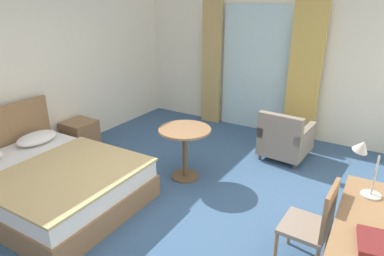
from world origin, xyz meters
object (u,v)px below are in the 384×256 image
bed (48,181)px  nightstand (80,135)px  desk_lamp (364,157)px  closed_book (377,243)px  armchair_by_window (285,139)px  writing_desk (370,232)px  desk_chair (314,222)px  round_cafe_table (185,141)px

bed → nightstand: (-0.89, 1.28, -0.03)m
desk_lamp → closed_book: size_ratio=1.54×
nightstand → armchair_by_window: bearing=26.2°
writing_desk → closed_book: bearing=-78.8°
bed → armchair_by_window: size_ratio=2.70×
nightstand → desk_lamp: desk_lamp is taller
armchair_by_window → nightstand: bearing=-153.8°
desk_chair → round_cafe_table: (-1.96, 0.83, 0.05)m
nightstand → round_cafe_table: 2.05m
bed → nightstand: bearing=124.8°
bed → armchair_by_window: (2.15, 2.77, 0.05)m
bed → closed_book: bearing=2.5°
desk_lamp → closed_book: 0.85m
armchair_by_window → writing_desk: bearing=-59.1°
desk_lamp → armchair_by_window: 2.36m
writing_desk → round_cafe_table: 2.60m
bed → nightstand: 1.56m
writing_desk → desk_lamp: bearing=109.5°
bed → desk_chair: bed is taller
writing_desk → desk_lamp: (-0.17, 0.47, 0.44)m
armchair_by_window → desk_chair: bearing=-66.6°
desk_lamp → closed_book: bearing=-73.5°
desk_chair → closed_book: 0.71m
bed → desk_chair: size_ratio=2.43×
writing_desk → armchair_by_window: size_ratio=1.80×
bed → round_cafe_table: 1.83m
nightstand → round_cafe_table: round_cafe_table is taller
bed → desk_lamp: 3.59m
bed → closed_book: bed is taller
armchair_by_window → round_cafe_table: 1.71m
nightstand → desk_chair: (3.99, -0.70, 0.25)m
bed → desk_lamp: (3.38, 0.91, 0.83)m
nightstand → closed_book: size_ratio=1.53×
desk_chair → armchair_by_window: size_ratio=1.11×
nightstand → desk_chair: size_ratio=0.55×
nightstand → round_cafe_table: size_ratio=0.67×
nightstand → round_cafe_table: bearing=3.8°
desk_chair → round_cafe_table: size_ratio=1.22×
bed → round_cafe_table: size_ratio=2.95×
writing_desk → armchair_by_window: 2.74m
nightstand → armchair_by_window: size_ratio=0.61×
desk_chair → armchair_by_window: desk_chair is taller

